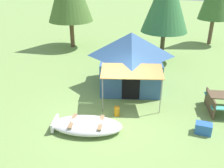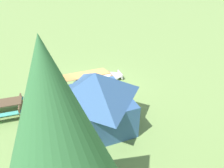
# 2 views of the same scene
# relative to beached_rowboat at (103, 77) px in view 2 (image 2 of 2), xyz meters

# --- Properties ---
(ground_plane) EXTENTS (80.00, 80.00, 0.00)m
(ground_plane) POSITION_rel_beached_rowboat_xyz_m (0.67, 1.13, -0.21)
(ground_plane) COLOR #7C9F53
(beached_rowboat) EXTENTS (2.66, 1.60, 0.40)m
(beached_rowboat) POSITION_rel_beached_rowboat_xyz_m (0.00, 0.00, 0.00)
(beached_rowboat) COLOR silver
(beached_rowboat) RESTS_ON ground_plane
(canvas_cabin_tent) EXTENTS (3.46, 4.52, 2.61)m
(canvas_cabin_tent) POSITION_rel_beached_rowboat_xyz_m (0.75, 3.98, 1.14)
(canvas_cabin_tent) COLOR #365C8F
(canvas_cabin_tent) RESTS_ON ground_plane
(picnic_table) EXTENTS (2.14, 1.68, 0.74)m
(picnic_table) POSITION_rel_beached_rowboat_xyz_m (5.14, 2.67, 0.27)
(picnic_table) COLOR brown
(picnic_table) RESTS_ON ground_plane
(cooler_box) EXTENTS (0.58, 0.40, 0.39)m
(cooler_box) POSITION_rel_beached_rowboat_xyz_m (3.95, 0.89, -0.02)
(cooler_box) COLOR blue
(cooler_box) RESTS_ON ground_plane
(fuel_can) EXTENTS (0.31, 0.31, 0.37)m
(fuel_can) POSITION_rel_beached_rowboat_xyz_m (0.79, 1.21, -0.02)
(fuel_can) COLOR orange
(fuel_can) RESTS_ON ground_plane
(pine_tree_far_center) EXTENTS (2.72, 2.72, 5.46)m
(pine_tree_far_center) POSITION_rel_beached_rowboat_xyz_m (1.90, 8.10, 3.41)
(pine_tree_far_center) COLOR brown
(pine_tree_far_center) RESTS_ON ground_plane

